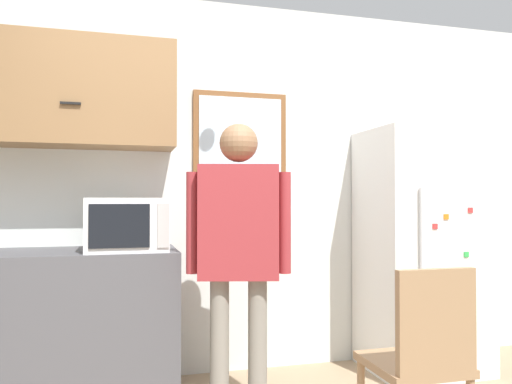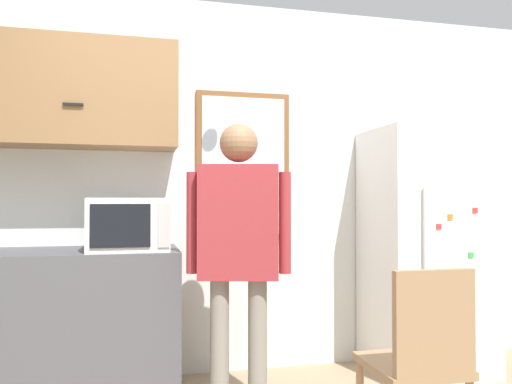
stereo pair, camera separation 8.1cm
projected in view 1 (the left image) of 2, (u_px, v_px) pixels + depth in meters
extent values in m
cube|color=silver|center=(202.00, 186.00, 3.63)|extent=(6.00, 0.06, 2.70)
cube|color=#4C4C51|center=(8.00, 331.00, 2.96)|extent=(1.97, 0.64, 0.93)
cube|color=olive|center=(15.00, 90.00, 3.12)|extent=(1.97, 0.37, 0.69)
cube|color=black|center=(70.00, 103.00, 3.01)|extent=(0.12, 0.01, 0.01)
cube|color=white|center=(127.00, 224.00, 3.05)|extent=(0.48, 0.37, 0.32)
cube|color=black|center=(120.00, 226.00, 2.85)|extent=(0.34, 0.01, 0.25)
cube|color=#B2B2B2|center=(163.00, 225.00, 2.92)|extent=(0.07, 0.01, 0.26)
cylinder|color=gray|center=(219.00, 347.00, 2.87)|extent=(0.11, 0.11, 0.79)
cylinder|color=gray|center=(258.00, 347.00, 2.87)|extent=(0.11, 0.11, 0.79)
cube|color=maroon|center=(239.00, 222.00, 2.88)|extent=(0.50, 0.33, 0.65)
sphere|color=#8C6647|center=(239.00, 143.00, 2.89)|extent=(0.22, 0.22, 0.22)
cylinder|color=maroon|center=(192.00, 223.00, 2.88)|extent=(0.07, 0.07, 0.59)
cylinder|color=maroon|center=(285.00, 223.00, 2.89)|extent=(0.07, 0.07, 0.59)
cube|color=white|center=(421.00, 249.00, 3.69)|extent=(0.81, 0.64, 1.76)
cylinder|color=silver|center=(422.00, 234.00, 3.30)|extent=(0.02, 0.02, 0.62)
cube|color=green|center=(466.00, 254.00, 3.41)|extent=(0.04, 0.01, 0.04)
cube|color=red|center=(435.00, 226.00, 3.35)|extent=(0.04, 0.01, 0.04)
cube|color=orange|center=(446.00, 217.00, 3.37)|extent=(0.04, 0.01, 0.04)
cube|color=red|center=(470.00, 210.00, 3.42)|extent=(0.04, 0.01, 0.04)
cube|color=#997551|center=(413.00, 364.00, 2.46)|extent=(0.44, 0.44, 0.04)
cube|color=#997551|center=(436.00, 321.00, 2.28)|extent=(0.40, 0.04, 0.48)
cube|color=brown|center=(240.00, 166.00, 3.67)|extent=(0.70, 0.04, 1.09)
cube|color=silver|center=(241.00, 166.00, 3.65)|extent=(0.62, 0.01, 1.01)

